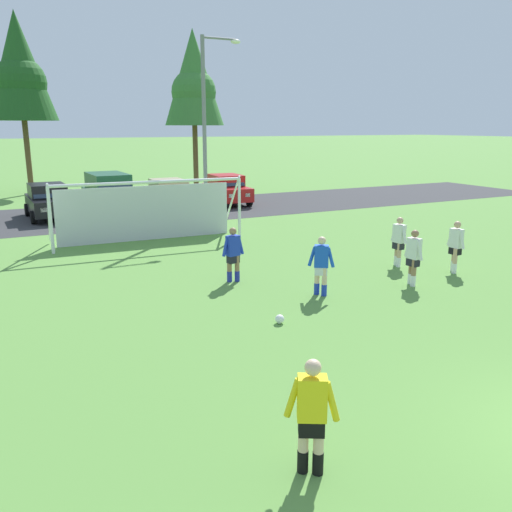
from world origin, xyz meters
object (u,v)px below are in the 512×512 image
object	(u,v)px
referee	(312,417)
parked_car_slot_far_left	(48,201)
player_defender_far	(233,255)
parked_car_slot_center_left	(170,195)
player_winger_left	(321,266)
soccer_ball	(280,319)
soccer_goal	(147,209)
street_lamp	(208,130)
player_midfield_center	(455,247)
player_winger_right	(413,258)
player_striker_near	(399,242)
parked_car_slot_left	(109,194)
parked_car_slot_center	(227,189)

from	to	relation	value
referee	parked_car_slot_far_left	bearing A→B (deg)	92.59
player_defender_far	parked_car_slot_center_left	size ratio (longest dim) A/B	0.39
parked_car_slot_far_left	player_winger_left	bearing A→B (deg)	-71.99
soccer_ball	soccer_goal	bearing A→B (deg)	91.69
referee	parked_car_slot_center_left	bearing A→B (deg)	77.22
parked_car_slot_center_left	parked_car_slot_far_left	bearing A→B (deg)	174.58
referee	player_defender_far	distance (m)	9.03
soccer_ball	soccer_goal	world-z (taller)	soccer_goal
referee	street_lamp	xyz separation A→B (m)	(5.66, 17.97, 3.52)
player_defender_far	parked_car_slot_center_left	xyz separation A→B (m)	(2.34, 13.68, 0.05)
player_midfield_center	parked_car_slot_center_left	world-z (taller)	parked_car_slot_center_left
referee	parked_car_slot_far_left	world-z (taller)	parked_car_slot_far_left
soccer_goal	player_defender_far	size ratio (longest dim) A/B	4.57
soccer_goal	referee	distance (m)	15.51
referee	player_winger_left	xyz separation A→B (m)	(4.33, 6.36, 0.00)
player_midfield_center	referee	bearing A→B (deg)	-145.59
parked_car_slot_far_left	parked_car_slot_center_left	size ratio (longest dim) A/B	1.01
player_defender_far	player_winger_right	bearing A→B (deg)	-30.42
player_striker_near	referee	bearing A→B (deg)	-136.75
player_midfield_center	player_winger_right	size ratio (longest dim) A/B	1.00
soccer_goal	player_striker_near	distance (m)	9.87
parked_car_slot_left	street_lamp	bearing A→B (deg)	-49.88
referee	parked_car_slot_far_left	xyz separation A→B (m)	(-1.04, 22.87, 0.05)
soccer_goal	parked_car_slot_left	xyz separation A→B (m)	(-0.09, 7.06, -0.18)
referee	player_striker_near	distance (m)	11.42
player_defender_far	player_winger_left	xyz separation A→B (m)	(1.61, -2.25, 0.00)
soccer_ball	player_winger_right	xyz separation A→B (m)	(4.94, 0.99, 0.71)
soccer_ball	referee	size ratio (longest dim) A/B	0.13
soccer_ball	parked_car_slot_left	world-z (taller)	parked_car_slot_left
player_striker_near	player_midfield_center	world-z (taller)	same
player_winger_left	parked_car_slot_center_left	xyz separation A→B (m)	(0.72, 15.92, 0.05)
soccer_ball	player_defender_far	distance (m)	3.73
player_winger_left	parked_car_slot_left	world-z (taller)	parked_car_slot_left
player_striker_near	street_lamp	bearing A→B (deg)	104.68
soccer_ball	street_lamp	xyz separation A→B (m)	(3.37, 13.00, 4.24)
parked_car_slot_far_left	soccer_ball	bearing A→B (deg)	-79.47
referee	parked_car_slot_center	bearing A→B (deg)	69.15
referee	parked_car_slot_far_left	size ratio (longest dim) A/B	0.38
player_winger_right	parked_car_slot_left	xyz separation A→B (m)	(-5.34, 16.47, 0.29)
parked_car_slot_far_left	street_lamp	size ratio (longest dim) A/B	0.51
player_winger_left	parked_car_slot_far_left	distance (m)	17.35
player_winger_left	parked_car_slot_far_left	size ratio (longest dim) A/B	0.38
soccer_goal	street_lamp	world-z (taller)	street_lamp
referee	street_lamp	world-z (taller)	street_lamp
player_striker_near	player_winger_left	size ratio (longest dim) A/B	1.00
soccer_ball	referee	bearing A→B (deg)	-114.70
player_midfield_center	parked_car_slot_center	bearing A→B (deg)	91.49
soccer_goal	player_winger_right	xyz separation A→B (m)	(5.25, -9.42, -0.47)
referee	player_winger_left	bearing A→B (deg)	55.77
player_midfield_center	parked_car_slot_center_left	distance (m)	16.43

